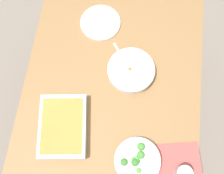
# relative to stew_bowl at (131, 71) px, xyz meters

# --- Properties ---
(ground_plane) EXTENTS (6.00, 6.00, 0.00)m
(ground_plane) POSITION_rel_stew_bowl_xyz_m (0.09, -0.09, -0.77)
(ground_plane) COLOR slate
(dining_table) EXTENTS (1.20, 0.90, 0.74)m
(dining_table) POSITION_rel_stew_bowl_xyz_m (0.09, -0.09, -0.12)
(dining_table) COLOR olive
(dining_table) RESTS_ON ground_plane
(placemat) EXTENTS (0.31, 0.25, 0.00)m
(placemat) POSITION_rel_stew_bowl_xyz_m (0.46, 0.28, -0.03)
(placemat) COLOR #B24C47
(placemat) RESTS_ON dining_table
(stew_bowl) EXTENTS (0.24, 0.24, 0.06)m
(stew_bowl) POSITION_rel_stew_bowl_xyz_m (0.00, 0.00, 0.00)
(stew_bowl) COLOR silver
(stew_bowl) RESTS_ON dining_table
(broccoli_bowl) EXTENTS (0.21, 0.21, 0.07)m
(broccoli_bowl) POSITION_rel_stew_bowl_xyz_m (0.43, 0.08, -0.00)
(broccoli_bowl) COLOR silver
(broccoli_bowl) RESTS_ON dining_table
(baking_dish) EXTENTS (0.33, 0.26, 0.06)m
(baking_dish) POSITION_rel_stew_bowl_xyz_m (0.32, -0.29, 0.00)
(baking_dish) COLOR silver
(baking_dish) RESTS_ON dining_table
(drink_cup) EXTENTS (0.07, 0.07, 0.08)m
(drink_cup) POSITION_rel_stew_bowl_xyz_m (0.46, 0.28, 0.01)
(drink_cup) COLOR #B2BCC6
(drink_cup) RESTS_ON dining_table
(side_plate) EXTENTS (0.22, 0.22, 0.01)m
(side_plate) POSITION_rel_stew_bowl_xyz_m (-0.27, -0.20, -0.03)
(side_plate) COLOR white
(side_plate) RESTS_ON dining_table
(spoon_by_stew) EXTENTS (0.16, 0.11, 0.01)m
(spoon_by_stew) POSITION_rel_stew_bowl_xyz_m (-0.06, -0.04, -0.03)
(spoon_by_stew) COLOR silver
(spoon_by_stew) RESTS_ON dining_table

